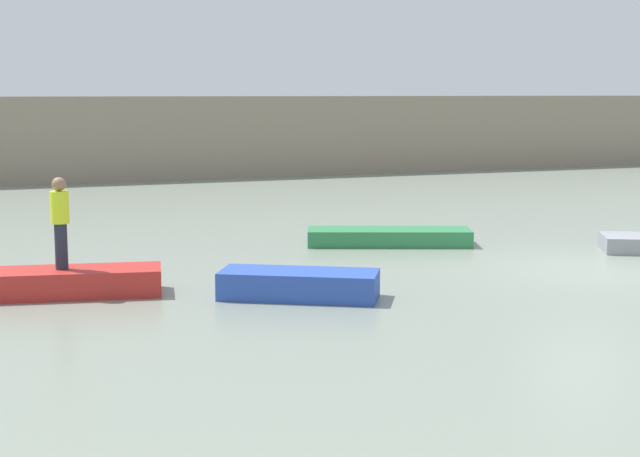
# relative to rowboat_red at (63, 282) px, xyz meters

# --- Properties ---
(ground_plane) EXTENTS (120.00, 120.00, 0.00)m
(ground_plane) POSITION_rel_rowboat_red_xyz_m (10.08, -1.28, -0.24)
(ground_plane) COLOR gray
(embankment_wall) EXTENTS (80.00, 1.20, 3.39)m
(embankment_wall) POSITION_rel_rowboat_red_xyz_m (10.08, 21.47, 1.46)
(embankment_wall) COLOR gray
(embankment_wall) RESTS_ON ground_plane
(rowboat_red) EXTENTS (3.55, 1.69, 0.47)m
(rowboat_red) POSITION_rel_rowboat_red_xyz_m (0.00, 0.00, 0.00)
(rowboat_red) COLOR red
(rowboat_red) RESTS_ON ground_plane
(rowboat_blue) EXTENTS (2.86, 2.24, 0.48)m
(rowboat_blue) POSITION_rel_rowboat_red_xyz_m (3.80, -1.68, 0.00)
(rowboat_blue) COLOR #2B4CAD
(rowboat_blue) RESTS_ON ground_plane
(rowboat_green) EXTENTS (3.94, 2.42, 0.38)m
(rowboat_green) POSITION_rel_rowboat_red_xyz_m (7.73, 2.97, -0.05)
(rowboat_green) COLOR #2D7F47
(rowboat_green) RESTS_ON ground_plane
(person_hiviz_shirt) EXTENTS (0.32, 0.32, 1.62)m
(person_hiviz_shirt) POSITION_rel_rowboat_red_xyz_m (0.00, 0.00, 1.14)
(person_hiviz_shirt) COLOR #232838
(person_hiviz_shirt) RESTS_ON rowboat_red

